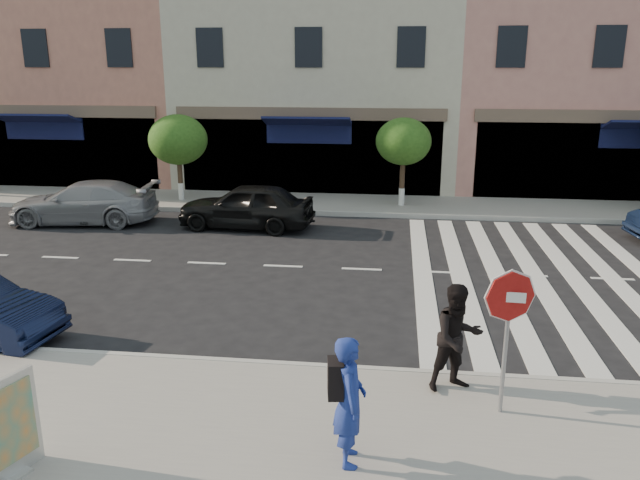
{
  "coord_description": "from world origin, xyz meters",
  "views": [
    {
      "loc": [
        2.75,
        -10.8,
        4.99
      ],
      "look_at": [
        1.23,
        1.66,
        1.4
      ],
      "focal_mm": 35.0,
      "sensor_mm": 36.0,
      "label": 1
    }
  ],
  "objects": [
    {
      "name": "photographer",
      "position": [
        2.29,
        -4.01,
        0.99
      ],
      "size": [
        0.49,
        0.67,
        1.69
      ],
      "primitive_type": "imported",
      "rotation": [
        0.0,
        0.0,
        1.71
      ],
      "color": "navy",
      "rests_on": "sidewalk_near"
    },
    {
      "name": "sidewalk_near",
      "position": [
        0.0,
        -3.75,
        0.07
      ],
      "size": [
        60.0,
        4.5,
        0.15
      ],
      "primitive_type": "cube",
      "color": "gray",
      "rests_on": "ground"
    },
    {
      "name": "sidewalk_far",
      "position": [
        0.0,
        11.0,
        0.07
      ],
      "size": [
        60.0,
        3.0,
        0.15
      ],
      "primitive_type": "cube",
      "color": "gray",
      "rests_on": "ground"
    },
    {
      "name": "stop_sign",
      "position": [
        4.36,
        -2.62,
        1.74
      ],
      "size": [
        0.76,
        0.12,
        2.16
      ],
      "rotation": [
        0.0,
        0.0,
        -0.07
      ],
      "color": "gray",
      "rests_on": "sidewalk_near"
    },
    {
      "name": "street_tree_wb",
      "position": [
        -5.0,
        10.8,
        2.31
      ],
      "size": [
        2.1,
        2.1,
        3.06
      ],
      "color": "#473323",
      "rests_on": "sidewalk_far"
    },
    {
      "name": "poster_board",
      "position": [
        -1.73,
        -4.79,
        0.78
      ],
      "size": [
        0.38,
        0.81,
        1.29
      ],
      "rotation": [
        0.0,
        0.0,
        -0.34
      ],
      "color": "beige",
      "rests_on": "sidewalk_near"
    },
    {
      "name": "car_far_mid",
      "position": [
        -1.79,
        7.6,
        0.71
      ],
      "size": [
        4.27,
        1.98,
        1.42
      ],
      "primitive_type": "imported",
      "rotation": [
        0.0,
        0.0,
        -1.65
      ],
      "color": "black",
      "rests_on": "ground"
    },
    {
      "name": "car_far_left",
      "position": [
        -7.11,
        7.6,
        0.67
      ],
      "size": [
        4.78,
        2.29,
        1.34
      ],
      "primitive_type": "imported",
      "rotation": [
        0.0,
        0.0,
        -1.48
      ],
      "color": "gray",
      "rests_on": "ground"
    },
    {
      "name": "walker",
      "position": [
        3.76,
        -2.0,
        0.99
      ],
      "size": [
        1.01,
        0.92,
        1.69
      ],
      "primitive_type": "imported",
      "rotation": [
        0.0,
        0.0,
        0.43
      ],
      "color": "black",
      "rests_on": "sidewalk_near"
    },
    {
      "name": "street_tree_c",
      "position": [
        3.0,
        10.8,
        2.36
      ],
      "size": [
        1.9,
        1.9,
        3.04
      ],
      "color": "#473323",
      "rests_on": "sidewalk_far"
    },
    {
      "name": "building_east_mid",
      "position": [
        11.5,
        17.0,
        6.5
      ],
      "size": [
        13.0,
        9.0,
        13.0
      ],
      "primitive_type": "cube",
      "color": "tan",
      "rests_on": "ground"
    },
    {
      "name": "ground",
      "position": [
        0.0,
        0.0,
        0.0
      ],
      "size": [
        120.0,
        120.0,
        0.0
      ],
      "primitive_type": "plane",
      "color": "black",
      "rests_on": "ground"
    },
    {
      "name": "building_centre",
      "position": [
        -0.5,
        17.0,
        5.5
      ],
      "size": [
        11.0,
        9.0,
        11.0
      ],
      "primitive_type": "cube",
      "color": "beige",
      "rests_on": "ground"
    },
    {
      "name": "building_west_mid",
      "position": [
        -11.0,
        17.0,
        7.0
      ],
      "size": [
        10.0,
        9.0,
        14.0
      ],
      "primitive_type": "cube",
      "color": "tan",
      "rests_on": "ground"
    }
  ]
}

